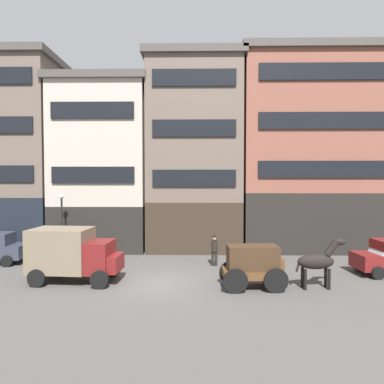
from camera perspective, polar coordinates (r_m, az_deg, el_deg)
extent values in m
plane|color=#4C4947|center=(16.57, -5.98, -15.47)|extent=(120.00, 120.00, 0.00)
cube|color=black|center=(28.16, -28.04, -4.47)|extent=(6.57, 5.40, 3.80)
cube|color=#66564C|center=(28.23, -28.27, 9.22)|extent=(6.57, 5.40, 9.64)
cube|color=#47423D|center=(29.32, -28.45, 19.10)|extent=(7.07, 5.90, 0.50)
cube|color=black|center=(25.66, -14.75, -5.58)|extent=(6.53, 5.40, 3.21)
cube|color=#B7AD9E|center=(25.55, -14.87, 7.52)|extent=(6.53, 5.40, 8.48)
cube|color=#47423D|center=(26.36, -14.96, 17.28)|extent=(7.03, 5.90, 0.50)
cube|color=black|center=(22.79, -16.70, 2.83)|extent=(5.48, 0.12, 1.10)
cube|color=black|center=(23.24, -16.81, 13.34)|extent=(5.48, 0.12, 1.10)
cube|color=#33281E|center=(24.70, 0.42, -5.48)|extent=(6.53, 5.40, 3.49)
cube|color=#66564C|center=(24.72, 0.42, 9.98)|extent=(6.53, 5.40, 9.81)
cube|color=#47423D|center=(25.94, 0.42, 21.33)|extent=(7.03, 5.90, 0.50)
cube|color=black|center=(21.73, 0.37, 2.42)|extent=(5.49, 0.12, 1.10)
cube|color=black|center=(21.99, 0.37, 10.97)|extent=(5.49, 0.12, 1.10)
cube|color=black|center=(22.73, 0.37, 19.14)|extent=(5.49, 0.12, 1.10)
cube|color=black|center=(25.97, 19.18, -4.52)|extent=(9.83, 5.40, 4.12)
cube|color=brown|center=(26.10, 19.36, 10.48)|extent=(9.83, 5.40, 9.48)
cube|color=#47423D|center=(27.29, 19.50, 20.90)|extent=(10.33, 5.90, 0.50)
cube|color=black|center=(23.21, 21.44, 3.69)|extent=(8.25, 0.12, 1.10)
cube|color=black|center=(23.52, 21.54, 11.40)|extent=(8.25, 0.12, 1.10)
cube|color=black|center=(24.24, 21.64, 18.78)|extent=(8.25, 0.12, 1.10)
cube|color=brown|center=(15.92, 10.38, -13.59)|extent=(2.76, 1.44, 0.36)
cube|color=#3D2819|center=(15.74, 10.39, -11.03)|extent=(2.35, 1.22, 1.10)
cube|color=brown|center=(16.08, 14.47, -11.70)|extent=(0.45, 1.06, 0.50)
cylinder|color=black|center=(16.84, 12.91, -13.27)|extent=(1.10, 0.14, 1.10)
cylinder|color=black|center=(15.52, 14.31, -14.62)|extent=(1.10, 0.14, 1.10)
cylinder|color=black|center=(16.47, 6.68, -13.58)|extent=(1.10, 0.14, 1.10)
cylinder|color=black|center=(15.13, 7.53, -15.01)|extent=(1.10, 0.14, 1.10)
ellipsoid|color=black|center=(16.51, 20.56, -11.17)|extent=(1.73, 0.69, 0.70)
cylinder|color=black|center=(16.67, 22.91, -8.96)|extent=(0.68, 0.35, 0.76)
ellipsoid|color=black|center=(16.79, 24.17, -7.86)|extent=(0.57, 0.27, 0.30)
cylinder|color=black|center=(16.25, 17.87, -11.89)|extent=(0.27, 0.11, 0.65)
cylinder|color=black|center=(17.07, 22.04, -13.42)|extent=(0.14, 0.14, 0.95)
cylinder|color=black|center=(16.75, 22.56, -13.72)|extent=(0.14, 0.14, 0.95)
cylinder|color=black|center=(16.66, 18.49, -13.76)|extent=(0.14, 0.14, 0.95)
cylinder|color=black|center=(16.34, 18.94, -14.09)|extent=(0.14, 0.14, 0.95)
cube|color=maroon|center=(17.04, -16.04, -10.62)|extent=(1.51, 1.79, 1.50)
cube|color=maroon|center=(16.88, -13.76, -11.77)|extent=(0.99, 1.50, 0.80)
cube|color=#756651|center=(17.68, -21.59, -9.23)|extent=(2.92, 2.08, 2.10)
cube|color=silver|center=(16.83, -14.59, -9.89)|extent=(0.28, 1.37, 0.64)
cylinder|color=black|center=(17.96, -13.54, -12.73)|extent=(0.85, 0.27, 0.84)
cylinder|color=black|center=(16.23, -15.69, -14.36)|extent=(0.85, 0.27, 0.84)
cylinder|color=black|center=(19.09, -22.32, -11.94)|extent=(0.85, 0.27, 0.84)
cylinder|color=black|center=(17.47, -25.22, -13.29)|extent=(0.85, 0.27, 0.84)
cylinder|color=black|center=(22.13, -29.31, -10.35)|extent=(0.67, 0.23, 0.66)
cylinder|color=black|center=(23.61, -27.49, -9.55)|extent=(0.67, 0.23, 0.66)
cube|color=silver|center=(20.17, 29.38, -8.59)|extent=(0.43, 1.33, 0.56)
cylinder|color=black|center=(19.43, 29.42, -12.07)|extent=(0.67, 0.23, 0.66)
cylinder|color=black|center=(20.82, 26.88, -11.09)|extent=(0.67, 0.23, 0.66)
cylinder|color=black|center=(19.66, 3.58, -11.36)|extent=(0.16, 0.16, 0.85)
cylinder|color=black|center=(19.67, 4.18, -11.36)|extent=(0.16, 0.16, 0.85)
cylinder|color=black|center=(19.50, 3.88, -9.26)|extent=(0.51, 0.51, 0.62)
sphere|color=tan|center=(19.42, 3.89, -7.99)|extent=(0.22, 0.22, 0.22)
cylinder|color=black|center=(19.40, 3.89, -7.70)|extent=(0.28, 0.28, 0.02)
cylinder|color=black|center=(19.40, 3.89, -7.55)|extent=(0.18, 0.18, 0.09)
cylinder|color=black|center=(22.70, -21.51, -5.90)|extent=(0.12, 0.12, 3.80)
sphere|color=silver|center=(22.52, -21.58, -0.70)|extent=(0.32, 0.32, 0.32)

